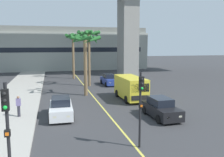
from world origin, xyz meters
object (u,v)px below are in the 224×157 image
object	(u,v)px
car_queue_front	(61,108)
traffic_light_left_sidewalk_corner	(7,124)
traffic_light_median_near	(141,100)
palm_tree_near_median	(89,39)
pedestrian_near_crosswalk	(19,106)
palm_tree_far_median	(85,47)
car_queue_second	(161,108)
car_queue_third	(109,80)
delivery_van	(131,87)
palm_tree_mid_median	(73,42)

from	to	relation	value
car_queue_front	traffic_light_left_sidewalk_corner	bearing A→B (deg)	-102.62
traffic_light_median_near	palm_tree_near_median	world-z (taller)	palm_tree_near_median
car_queue_front	pedestrian_near_crosswalk	xyz separation A→B (m)	(-3.16, 0.42, 0.28)
traffic_light_median_near	palm_tree_far_median	bearing A→B (deg)	93.58
car_queue_front	palm_tree_near_median	xyz separation A→B (m)	(4.44, 13.69, 5.72)
palm_tree_near_median	palm_tree_far_median	xyz separation A→B (m)	(-1.38, -6.12, -1.02)
car_queue_second	car_queue_third	bearing A→B (deg)	90.96
traffic_light_left_sidewalk_corner	delivery_van	bearing A→B (deg)	56.46
traffic_light_median_near	palm_tree_far_median	world-z (taller)	palm_tree_far_median
car_queue_front	car_queue_second	xyz separation A→B (m)	(7.55, -2.04, 0.00)
car_queue_front	palm_tree_mid_median	distance (m)	22.32
palm_tree_near_median	car_queue_third	bearing A→B (deg)	2.86
car_queue_front	palm_tree_far_median	size ratio (longest dim) A/B	0.61
palm_tree_near_median	car_queue_second	bearing A→B (deg)	-78.81
palm_tree_near_median	delivery_van	bearing A→B (deg)	-73.15
car_queue_third	traffic_light_median_near	xyz separation A→B (m)	(-3.32, -20.71, 1.99)
palm_tree_mid_median	palm_tree_far_median	bearing A→B (deg)	-89.75
car_queue_third	delivery_van	size ratio (longest dim) A/B	0.79
traffic_light_left_sidewalk_corner	palm_tree_near_median	bearing A→B (deg)	74.24
car_queue_front	pedestrian_near_crosswalk	distance (m)	3.20
car_queue_second	palm_tree_mid_median	xyz separation A→B (m)	(-4.55, 23.51, 5.31)
car_queue_front	palm_tree_far_median	bearing A→B (deg)	67.99
car_queue_third	palm_tree_mid_median	bearing A→B (deg)	119.28
pedestrian_near_crosswalk	car_queue_third	bearing A→B (deg)	52.08
delivery_van	traffic_light_left_sidewalk_corner	size ratio (longest dim) A/B	1.26
car_queue_front	palm_tree_near_median	distance (m)	15.49
car_queue_front	delivery_van	distance (m)	8.50
traffic_light_median_near	palm_tree_mid_median	bearing A→B (deg)	91.95
traffic_light_median_near	car_queue_second	bearing A→B (deg)	53.47
delivery_van	pedestrian_near_crosswalk	bearing A→B (deg)	-159.07
delivery_van	pedestrian_near_crosswalk	size ratio (longest dim) A/B	3.26
delivery_van	traffic_light_median_near	xyz separation A→B (m)	(-3.29, -11.28, 1.43)
car_queue_front	traffic_light_median_near	size ratio (longest dim) A/B	0.99
palm_tree_near_median	traffic_light_median_near	bearing A→B (deg)	-91.33
car_queue_front	traffic_light_median_near	xyz separation A→B (m)	(3.96, -6.88, 1.99)
car_queue_front	car_queue_third	size ratio (longest dim) A/B	1.00
delivery_van	traffic_light_median_near	size ratio (longest dim) A/B	1.26
car_queue_front	palm_tree_far_median	xyz separation A→B (m)	(3.06, 7.57, 4.70)
traffic_light_median_near	pedestrian_near_crosswalk	bearing A→B (deg)	134.31
car_queue_front	pedestrian_near_crosswalk	size ratio (longest dim) A/B	2.56
palm_tree_mid_median	pedestrian_near_crosswalk	distance (m)	22.51
traffic_light_median_near	palm_tree_mid_median	size ratio (longest dim) A/B	0.56
car_queue_front	palm_tree_mid_median	world-z (taller)	palm_tree_mid_median
car_queue_second	traffic_light_median_near	world-z (taller)	traffic_light_median_near
car_queue_second	palm_tree_mid_median	size ratio (longest dim) A/B	0.55
delivery_van	palm_tree_near_median	size ratio (longest dim) A/B	0.69
car_queue_front	palm_tree_near_median	world-z (taller)	palm_tree_near_median
palm_tree_mid_median	palm_tree_far_median	xyz separation A→B (m)	(0.06, -13.91, -0.61)
palm_tree_far_median	car_queue_front	bearing A→B (deg)	-112.01
car_queue_third	car_queue_front	bearing A→B (deg)	-117.77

